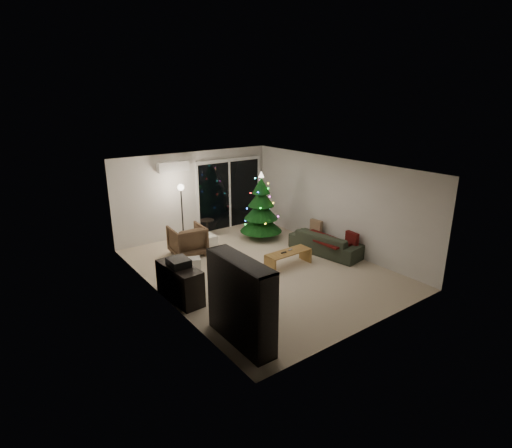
% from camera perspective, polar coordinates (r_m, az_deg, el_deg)
% --- Properties ---
extents(room, '(6.50, 7.51, 2.60)m').
position_cam_1_polar(room, '(10.86, -2.20, 1.72)').
color(room, beige).
rests_on(room, ground).
extents(bookshelf, '(0.66, 1.56, 1.51)m').
position_cam_1_polar(bookshelf, '(6.69, -3.53, -11.44)').
color(bookshelf, black).
rests_on(bookshelf, floor).
extents(media_cabinet, '(0.54, 1.23, 0.75)m').
position_cam_1_polar(media_cabinet, '(8.40, -10.82, -8.25)').
color(media_cabinet, black).
rests_on(media_cabinet, floor).
extents(stereo, '(0.38, 0.45, 0.16)m').
position_cam_1_polar(stereo, '(8.22, -11.00, -5.39)').
color(stereo, black).
rests_on(stereo, media_cabinet).
extents(armchair, '(0.91, 0.94, 0.79)m').
position_cam_1_polar(armchair, '(10.68, -9.77, -2.31)').
color(armchair, brown).
rests_on(armchair, floor).
extents(ottoman, '(0.50, 0.50, 0.44)m').
position_cam_1_polar(ottoman, '(10.93, -7.16, -2.72)').
color(ottoman, white).
rests_on(ottoman, floor).
extents(cardboard_box_a, '(0.46, 0.41, 0.27)m').
position_cam_1_polar(cardboard_box_a, '(9.89, -9.04, -5.58)').
color(cardboard_box_a, silver).
rests_on(cardboard_box_a, floor).
extents(cardboard_box_b, '(0.47, 0.38, 0.31)m').
position_cam_1_polar(cardboard_box_b, '(9.84, -3.92, -5.40)').
color(cardboard_box_b, silver).
rests_on(cardboard_box_b, floor).
extents(side_table, '(0.54, 0.54, 0.51)m').
position_cam_1_polar(side_table, '(12.07, -6.99, -0.54)').
color(side_table, black).
rests_on(side_table, floor).
extents(floor_lamp, '(0.27, 0.27, 1.68)m').
position_cam_1_polar(floor_lamp, '(11.29, -10.47, 1.13)').
color(floor_lamp, black).
rests_on(floor_lamp, floor).
extents(sofa, '(1.10, 2.08, 0.58)m').
position_cam_1_polar(sofa, '(10.83, 9.99, -2.65)').
color(sofa, '#262A20').
rests_on(sofa, floor).
extents(sofa_throw, '(0.62, 1.43, 0.05)m').
position_cam_1_polar(sofa_throw, '(10.72, 9.66, -2.11)').
color(sofa_throw, '#480D09').
rests_on(sofa_throw, sofa).
extents(cushion_a, '(0.15, 0.39, 0.38)m').
position_cam_1_polar(cushion_a, '(11.35, 8.59, -0.36)').
color(cushion_a, '#7D684E').
rests_on(cushion_a, sofa).
extents(cushion_b, '(0.14, 0.39, 0.38)m').
position_cam_1_polar(cushion_b, '(10.52, 13.54, -2.14)').
color(cushion_b, '#480D09').
rests_on(cushion_b, sofa).
extents(coffee_table, '(1.22, 0.45, 0.38)m').
position_cam_1_polar(coffee_table, '(9.92, 4.63, -4.97)').
color(coffee_table, olive).
rests_on(coffee_table, floor).
extents(remote_a, '(0.15, 0.05, 0.02)m').
position_cam_1_polar(remote_a, '(9.75, 3.99, -4.09)').
color(remote_a, black).
rests_on(remote_a, coffee_table).
extents(remote_b, '(0.15, 0.09, 0.02)m').
position_cam_1_polar(remote_b, '(9.94, 4.91, -3.68)').
color(remote_b, slate).
rests_on(remote_b, coffee_table).
extents(christmas_tree, '(1.49, 1.49, 2.00)m').
position_cam_1_polar(christmas_tree, '(11.58, 0.73, 2.66)').
color(christmas_tree, '#0A340B').
rests_on(christmas_tree, floor).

